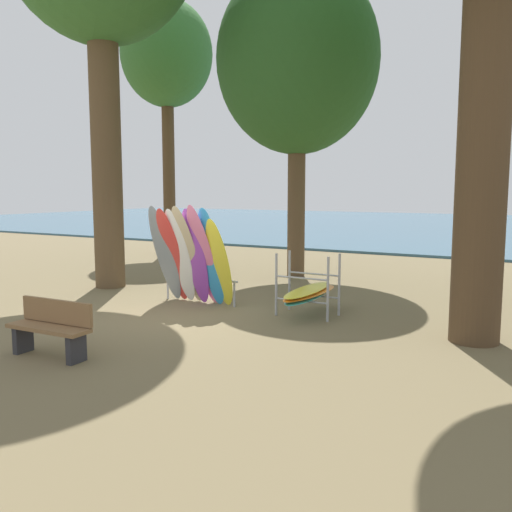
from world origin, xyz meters
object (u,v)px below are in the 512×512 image
object	(u,v)px
tree_far_right_back	(298,61)
park_bench	(51,327)
leaning_board_pile	(191,257)
tree_far_left_back	(167,57)
board_storage_rack	(309,292)

from	to	relation	value
tree_far_right_back	park_bench	bearing A→B (deg)	-89.49
leaning_board_pile	park_bench	size ratio (longest dim) A/B	1.56
tree_far_left_back	board_storage_rack	world-z (taller)	tree_far_left_back
board_storage_rack	park_bench	xyz separation A→B (m)	(-2.28, -4.37, -0.02)
board_storage_rack	leaning_board_pile	bearing A→B (deg)	-172.88
tree_far_right_back	board_storage_rack	bearing A→B (deg)	-61.88
tree_far_left_back	park_bench	world-z (taller)	tree_far_left_back
tree_far_right_back	leaning_board_pile	xyz separation A→B (m)	(-0.27, -4.75, -5.00)
tree_far_left_back	tree_far_right_back	distance (m)	7.64
leaning_board_pile	park_bench	distance (m)	4.10
tree_far_left_back	park_bench	size ratio (longest dim) A/B	6.86
tree_far_right_back	leaning_board_pile	world-z (taller)	tree_far_right_back
park_bench	leaning_board_pile	bearing A→B (deg)	94.89
leaning_board_pile	park_bench	bearing A→B (deg)	-85.11
tree_far_right_back	leaning_board_pile	bearing A→B (deg)	-93.21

